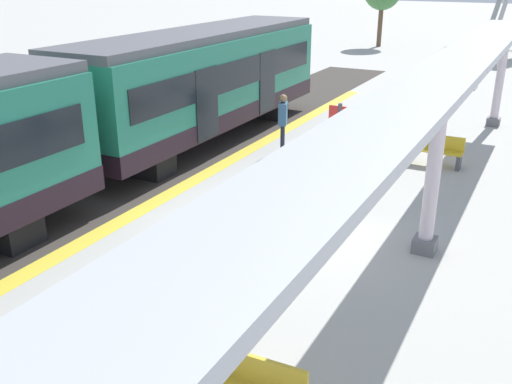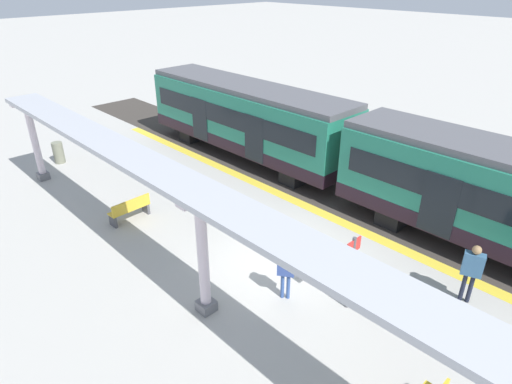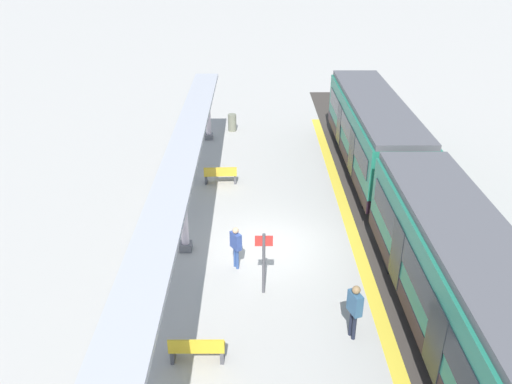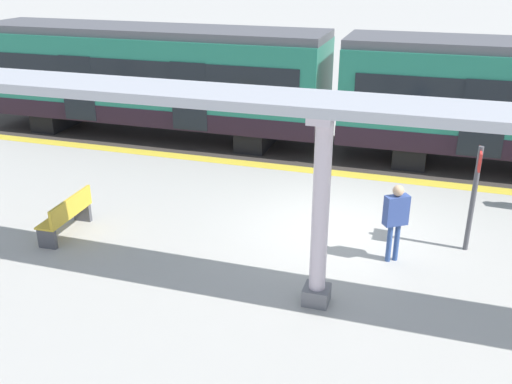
# 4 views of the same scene
# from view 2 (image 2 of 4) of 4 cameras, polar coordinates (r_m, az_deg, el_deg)

# --- Properties ---
(ground_plane) EXTENTS (176.00, 176.00, 0.00)m
(ground_plane) POSITION_cam_2_polar(r_m,az_deg,el_deg) (13.76, 3.22, -8.91)
(ground_plane) COLOR #AAA8A1
(tactile_edge_strip) EXTENTS (0.46, 28.99, 0.01)m
(tactile_edge_strip) POSITION_cam_2_polar(r_m,az_deg,el_deg) (15.93, 11.29, -3.94)
(tactile_edge_strip) COLOR gold
(tactile_edge_strip) RESTS_ON ground
(trackbed) EXTENTS (3.20, 40.99, 0.01)m
(trackbed) POSITION_cam_2_polar(r_m,az_deg,el_deg) (17.30, 14.83, -1.72)
(trackbed) COLOR #38332D
(trackbed) RESTS_ON ground
(train_near_carriage) EXTENTS (2.65, 11.30, 3.48)m
(train_near_carriage) POSITION_cam_2_polar(r_m,az_deg,el_deg) (20.67, -1.27, 9.47)
(train_near_carriage) COLOR #1F7058
(train_near_carriage) RESTS_ON ground
(canopy_pillar_nearest) EXTENTS (1.10, 0.44, 3.42)m
(canopy_pillar_nearest) POSITION_cam_2_polar(r_m,az_deg,el_deg) (20.37, -26.99, 5.95)
(canopy_pillar_nearest) COLOR slate
(canopy_pillar_nearest) RESTS_ON ground
(canopy_pillar_second) EXTENTS (1.10, 0.44, 3.42)m
(canopy_pillar_second) POSITION_cam_2_polar(r_m,az_deg,el_deg) (10.99, -6.96, -8.37)
(canopy_pillar_second) COLOR slate
(canopy_pillar_second) RESTS_ON ground
(canopy_beam) EXTENTS (1.20, 23.08, 0.16)m
(canopy_beam) POSITION_cam_2_polar(r_m,az_deg,el_deg) (10.23, -8.20, 0.21)
(canopy_beam) COLOR #A8AAB2
(canopy_beam) RESTS_ON canopy_pillar_nearest
(bench_mid_platform) EXTENTS (1.52, 0.50, 0.86)m
(bench_mid_platform) POSITION_cam_2_polar(r_m,az_deg,el_deg) (16.22, -16.16, -2.17)
(bench_mid_platform) COLOR gold
(bench_mid_platform) RESTS_ON ground
(trash_bin) EXTENTS (0.48, 0.48, 0.99)m
(trash_bin) POSITION_cam_2_polar(r_m,az_deg,el_deg) (22.32, -24.46, 4.72)
(trash_bin) COLOR slate
(trash_bin) RESTS_ON ground
(platform_info_sign) EXTENTS (0.56, 0.10, 2.20)m
(platform_info_sign) POSITION_cam_2_polar(r_m,az_deg,el_deg) (11.52, 12.37, -9.50)
(platform_info_sign) COLOR #4C4C51
(platform_info_sign) RESTS_ON ground
(passenger_waiting_near_edge) EXTENTS (0.39, 0.56, 1.78)m
(passenger_waiting_near_edge) POSITION_cam_2_polar(r_m,az_deg,el_deg) (12.90, 26.46, -8.83)
(passenger_waiting_near_edge) COLOR #1A1F2F
(passenger_waiting_near_edge) RESTS_ON ground
(passenger_by_the_benches) EXTENTS (0.43, 0.50, 1.59)m
(passenger_by_the_benches) POSITION_cam_2_polar(r_m,az_deg,el_deg) (11.79, 3.95, -9.92)
(passenger_by_the_benches) COLOR #314D89
(passenger_by_the_benches) RESTS_ON ground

